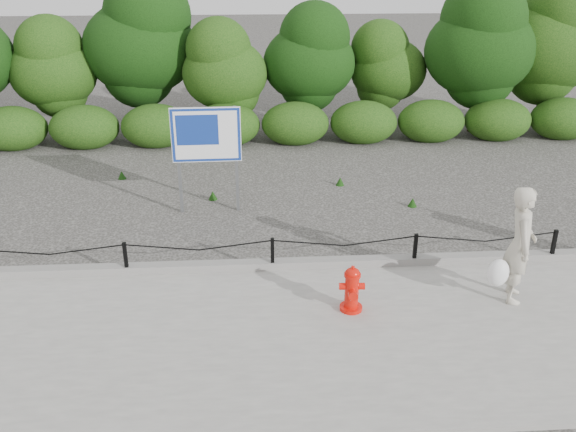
# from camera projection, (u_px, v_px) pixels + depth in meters

# --- Properties ---
(ground) EXTENTS (90.00, 90.00, 0.00)m
(ground) POSITION_uv_depth(u_px,v_px,m) (273.00, 273.00, 10.66)
(ground) COLOR #2D2B28
(ground) RESTS_ON ground
(sidewalk) EXTENTS (14.00, 4.00, 0.08)m
(sidewalk) POSITION_uv_depth(u_px,v_px,m) (279.00, 338.00, 8.82)
(sidewalk) COLOR gray
(sidewalk) RESTS_ON ground
(curb) EXTENTS (14.00, 0.22, 0.14)m
(curb) POSITION_uv_depth(u_px,v_px,m) (272.00, 264.00, 10.64)
(curb) COLOR slate
(curb) RESTS_ON sidewalk
(chain_barrier) EXTENTS (10.06, 0.06, 0.60)m
(chain_barrier) POSITION_uv_depth(u_px,v_px,m) (272.00, 250.00, 10.47)
(chain_barrier) COLOR black
(chain_barrier) RESTS_ON sidewalk
(treeline) EXTENTS (20.57, 3.67, 4.54)m
(treeline) POSITION_uv_depth(u_px,v_px,m) (274.00, 50.00, 17.84)
(treeline) COLOR black
(treeline) RESTS_ON ground
(fire_hydrant) EXTENTS (0.40, 0.40, 0.76)m
(fire_hydrant) POSITION_uv_depth(u_px,v_px,m) (352.00, 289.00, 9.30)
(fire_hydrant) COLOR red
(fire_hydrant) RESTS_ON sidewalk
(pedestrian) EXTENTS (0.84, 0.79, 1.89)m
(pedestrian) POSITION_uv_depth(u_px,v_px,m) (519.00, 246.00, 9.39)
(pedestrian) COLOR #BAB3A0
(pedestrian) RESTS_ON sidewalk
(advertising_sign) EXTENTS (1.43, 0.14, 2.29)m
(advertising_sign) POSITION_uv_depth(u_px,v_px,m) (206.00, 140.00, 12.49)
(advertising_sign) COLOR slate
(advertising_sign) RESTS_ON ground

